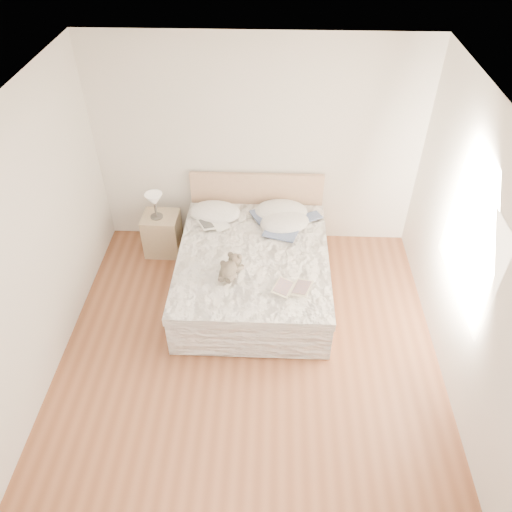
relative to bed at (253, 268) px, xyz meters
name	(u,v)px	position (x,y,z in m)	size (l,w,h in m)	color
floor	(249,366)	(0.00, -1.19, -0.31)	(4.00, 4.50, 0.00)	brown
ceiling	(245,127)	(0.00, -1.19, 2.39)	(4.00, 4.50, 0.00)	white
wall_back	(257,147)	(0.00, 1.06, 1.04)	(4.00, 0.02, 2.70)	silver
wall_left	(22,264)	(-2.00, -1.19, 1.04)	(0.02, 4.50, 2.70)	silver
wall_right	(479,276)	(2.00, -1.19, 1.04)	(0.02, 4.50, 2.70)	silver
window	(471,245)	(1.99, -0.89, 1.14)	(0.02, 1.30, 1.10)	white
bed	(253,268)	(0.00, 0.00, 0.00)	(1.72, 2.14, 1.00)	tan
nightstand	(162,234)	(-1.22, 0.66, -0.03)	(0.45, 0.40, 0.56)	tan
table_lamp	(154,201)	(-1.25, 0.64, 0.50)	(0.28, 0.28, 0.34)	#45413B
pillow_left	(215,212)	(-0.51, 0.66, 0.33)	(0.64, 0.45, 0.19)	white
pillow_middle	(281,211)	(0.32, 0.72, 0.33)	(0.66, 0.46, 0.20)	white
pillow_right	(285,222)	(0.36, 0.48, 0.33)	(0.61, 0.43, 0.18)	white
blouse	(285,226)	(0.36, 0.43, 0.32)	(0.61, 0.65, 0.02)	#405075
photo_book	(214,225)	(-0.50, 0.41, 0.32)	(0.35, 0.24, 0.03)	white
childrens_book	(292,288)	(0.44, -0.66, 0.32)	(0.39, 0.27, 0.03)	beige
teddy_bear	(229,274)	(-0.24, -0.49, 0.34)	(0.24, 0.33, 0.18)	brown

